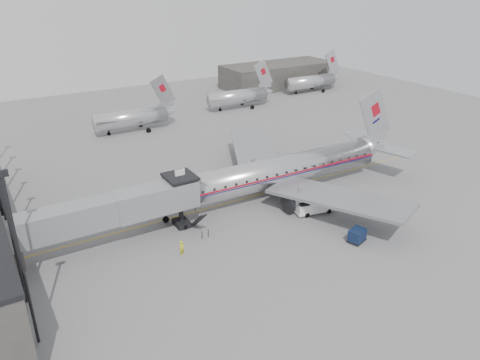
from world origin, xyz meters
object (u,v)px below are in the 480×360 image
at_px(service_van, 315,204).
at_px(baggage_cart_white, 336,196).
at_px(baggage_cart_navy, 357,235).
at_px(airliner, 277,172).
at_px(ramp_worker, 182,248).

distance_m(service_van, baggage_cart_white, 4.25).
bearing_deg(baggage_cart_white, baggage_cart_navy, -109.58).
xyz_separation_m(service_van, baggage_cart_navy, (-0.46, -8.01, -0.39)).
relative_size(service_van, baggage_cart_white, 1.96).
bearing_deg(baggage_cart_white, airliner, 138.08).
height_order(airliner, service_van, airliner).
xyz_separation_m(airliner, baggage_cart_white, (5.19, -6.31, -2.25)).
xyz_separation_m(airliner, service_van, (0.99, -6.97, -2.04)).
bearing_deg(ramp_worker, service_van, -23.91).
bearing_deg(airliner, baggage_cart_navy, -86.61).
distance_m(baggage_cart_navy, ramp_worker, 19.55).
bearing_deg(baggage_cart_navy, service_van, 69.24).
bearing_deg(baggage_cart_white, ramp_worker, -168.70).
bearing_deg(ramp_worker, baggage_cart_white, -22.46).
distance_m(airliner, service_van, 7.33).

